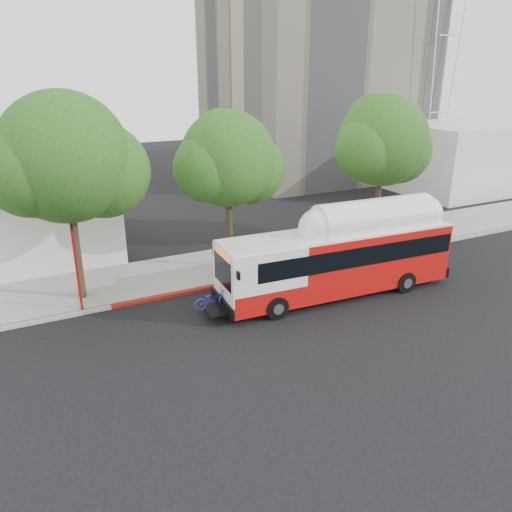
{
  "coord_description": "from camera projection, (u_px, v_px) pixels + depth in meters",
  "views": [
    {
      "loc": [
        -11.35,
        -17.85,
        10.41
      ],
      "look_at": [
        -0.87,
        3.0,
        1.71
      ],
      "focal_mm": 35.0,
      "sensor_mm": 36.0,
      "label": 1
    }
  ],
  "objects": [
    {
      "name": "sidewalk",
      "position": [
        242.0,
        261.0,
        28.78
      ],
      "size": [
        60.0,
        5.0,
        0.15
      ],
      "primitive_type": "cube",
      "color": "gray",
      "rests_on": "ground"
    },
    {
      "name": "red_curb_segment",
      "position": [
        211.0,
        287.0,
        25.33
      ],
      "size": [
        10.0,
        0.32,
        0.16
      ],
      "primitive_type": "cube",
      "color": "maroon",
      "rests_on": "ground"
    },
    {
      "name": "street_tree_right",
      "position": [
        387.0,
        144.0,
        30.05
      ],
      "size": [
        6.21,
        5.4,
        9.18
      ],
      "color": "#2D2116",
      "rests_on": "ground"
    },
    {
      "name": "street_tree_left",
      "position": [
        76.0,
        162.0,
        22.12
      ],
      "size": [
        6.67,
        5.8,
        9.74
      ],
      "color": "#2D2116",
      "rests_on": "ground"
    },
    {
      "name": "ground",
      "position": [
        301.0,
        307.0,
        23.36
      ],
      "size": [
        120.0,
        120.0,
        0.0
      ],
      "primitive_type": "plane",
      "color": "black",
      "rests_on": "ground"
    },
    {
      "name": "signal_pole",
      "position": [
        77.0,
        268.0,
        22.16
      ],
      "size": [
        0.12,
        0.4,
        4.2
      ],
      "color": "#A71211",
      "rests_on": "ground"
    },
    {
      "name": "curb_strip",
      "position": [
        263.0,
        277.0,
        26.6
      ],
      "size": [
        60.0,
        0.3,
        0.15
      ],
      "primitive_type": "cube",
      "color": "gray",
      "rests_on": "ground"
    },
    {
      "name": "horizon_block",
      "position": [
        480.0,
        152.0,
        48.33
      ],
      "size": [
        20.0,
        12.0,
        6.0
      ],
      "primitive_type": "cube",
      "color": "silver",
      "rests_on": "ground"
    },
    {
      "name": "street_tree_mid",
      "position": [
        235.0,
        162.0,
        26.12
      ],
      "size": [
        5.75,
        5.0,
        8.62
      ],
      "color": "#2D2116",
      "rests_on": "ground"
    },
    {
      "name": "transit_bus",
      "position": [
        339.0,
        261.0,
        24.16
      ],
      "size": [
        12.72,
        3.2,
        3.73
      ],
      "rotation": [
        0.0,
        0.0,
        -0.05
      ],
      "color": "#BB100C",
      "rests_on": "ground"
    }
  ]
}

